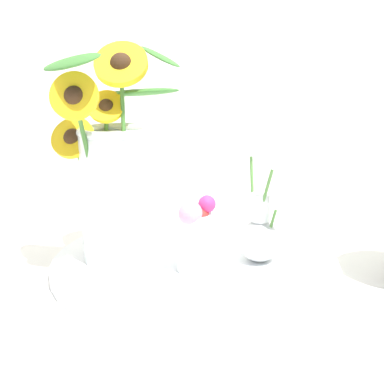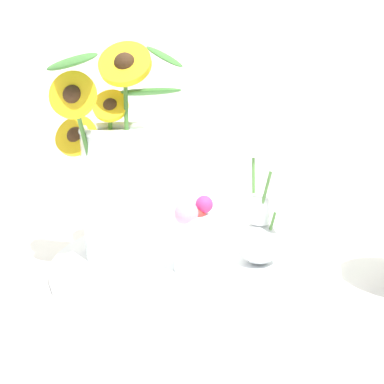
{
  "view_description": "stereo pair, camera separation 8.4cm",
  "coord_description": "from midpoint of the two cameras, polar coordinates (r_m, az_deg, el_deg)",
  "views": [
    {
      "loc": [
        0.01,
        -0.77,
        0.36
      ],
      "look_at": [
        -0.0,
        0.08,
        0.13
      ],
      "focal_mm": 50.0,
      "sensor_mm": 36.0,
      "label": 1
    },
    {
      "loc": [
        0.09,
        -0.77,
        0.36
      ],
      "look_at": [
        -0.0,
        0.08,
        0.13
      ],
      "focal_mm": 50.0,
      "sensor_mm": 36.0,
      "label": 2
    }
  ],
  "objects": [
    {
      "name": "ground_plane",
      "position": [
        0.85,
        -2.63,
        -10.21
      ],
      "size": [
        6.0,
        6.0,
        0.0
      ],
      "primitive_type": "plane",
      "color": "silver"
    },
    {
      "name": "vase_small_center",
      "position": [
        0.85,
        -2.31,
        -4.63
      ],
      "size": [
        0.06,
        0.06,
        0.12
      ],
      "color": "white",
      "rests_on": "serving_tray"
    },
    {
      "name": "mason_jar_sunflowers",
      "position": [
        0.89,
        -10.91,
        1.59
      ],
      "size": [
        0.24,
        0.25,
        0.36
      ],
      "color": "silver",
      "rests_on": "serving_tray"
    },
    {
      "name": "vase_bulb_right",
      "position": [
        0.89,
        4.61,
        -3.45
      ],
      "size": [
        0.08,
        0.1,
        0.2
      ],
      "color": "white",
      "rests_on": "serving_tray"
    },
    {
      "name": "serving_tray",
      "position": [
        0.92,
        -2.64,
        -7.63
      ],
      "size": [
        0.49,
        0.49,
        0.02
      ],
      "color": "silver",
      "rests_on": "ground_plane"
    }
  ]
}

